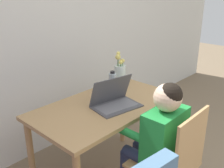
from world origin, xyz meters
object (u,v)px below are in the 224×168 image
object	(u,v)px
laptop	(114,100)
flower_vase	(120,75)
water_bottle	(112,83)
person_seated	(159,134)
chair_occupied	(171,165)

from	to	relation	value
laptop	flower_vase	world-z (taller)	flower_vase
laptop	water_bottle	world-z (taller)	laptop
laptop	water_bottle	size ratio (longest dim) A/B	1.88
person_seated	flower_vase	bearing A→B (deg)	-118.14
laptop	person_seated	bearing A→B (deg)	-83.24
chair_occupied	laptop	world-z (taller)	laptop
flower_vase	water_bottle	xyz separation A→B (m)	(-0.16, -0.05, -0.03)
flower_vase	water_bottle	size ratio (longest dim) A/B	1.62
person_seated	laptop	size ratio (longest dim) A/B	2.63
person_seated	laptop	world-z (taller)	person_seated
chair_occupied	flower_vase	bearing A→B (deg)	-114.47
person_seated	water_bottle	bearing A→B (deg)	-107.72
chair_occupied	person_seated	xyz separation A→B (m)	(-0.00, 0.12, 0.20)
chair_occupied	flower_vase	distance (m)	0.94
water_bottle	chair_occupied	bearing A→B (deg)	-104.69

